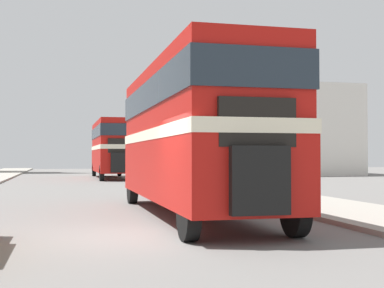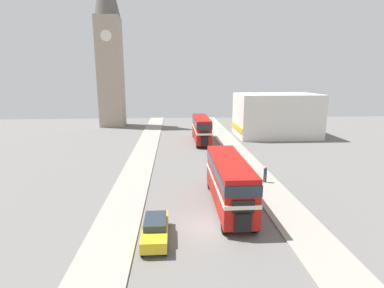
# 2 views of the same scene
# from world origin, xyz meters

# --- Properties ---
(ground_plane) EXTENTS (120.00, 120.00, 0.00)m
(ground_plane) POSITION_xyz_m (0.00, 0.00, 0.00)
(ground_plane) COLOR slate
(double_decker_bus) EXTENTS (2.57, 10.64, 4.14)m
(double_decker_bus) POSITION_xyz_m (2.15, 3.43, 2.47)
(double_decker_bus) COLOR #B2140F
(double_decker_bus) RESTS_ON ground_plane
(bus_distant) EXTENTS (2.40, 10.80, 4.24)m
(bus_distant) POSITION_xyz_m (2.22, 29.33, 2.52)
(bus_distant) COLOR #B2140F
(bus_distant) RESTS_ON ground_plane
(pedestrian_walking) EXTENTS (0.34, 0.34, 1.69)m
(pedestrian_walking) POSITION_xyz_m (6.94, 8.86, 1.08)
(pedestrian_walking) COLOR #282833
(pedestrian_walking) RESTS_ON sidewalk_right
(shop_building_block) EXTENTS (14.45, 9.40, 7.78)m
(shop_building_block) POSITION_xyz_m (16.37, 33.61, 3.89)
(shop_building_block) COLOR silver
(shop_building_block) RESTS_ON ground_plane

